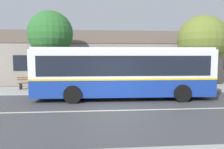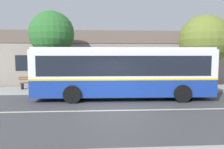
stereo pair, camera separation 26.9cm
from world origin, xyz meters
TOP-DOWN VIEW (x-y plane):
  - ground_plane at (0.00, 0.00)m, footprint 300.00×300.00m
  - sidewalk_far at (0.00, 6.00)m, footprint 60.00×3.00m
  - lane_divider_stripe at (0.00, 0.00)m, footprint 60.00×0.16m
  - community_building at (2.14, 13.52)m, footprint 27.35×9.52m
  - transit_bus at (0.79, 2.90)m, footprint 10.73×2.96m
  - bench_by_building at (-5.72, 6.03)m, footprint 1.54×0.51m
  - bench_down_street at (-1.57, 5.34)m, footprint 1.76×0.51m
  - street_tree_primary at (7.97, 7.20)m, footprint 4.06×4.06m
  - street_tree_secondary at (-4.27, 6.89)m, footprint 3.42×3.42m

SIDE VIEW (x-z plane):
  - ground_plane at x=0.00m, z-range 0.00..0.00m
  - lane_divider_stripe at x=0.00m, z-range 0.00..0.01m
  - sidewalk_far at x=0.00m, z-range 0.00..0.15m
  - bench_by_building at x=-5.72m, z-range 0.09..1.03m
  - bench_down_street at x=-1.57m, z-range 0.10..1.04m
  - transit_bus at x=0.79m, z-range 0.12..3.22m
  - community_building at x=2.14m, z-range -1.23..5.10m
  - street_tree_primary at x=7.97m, z-range 0.92..6.83m
  - street_tree_secondary at x=-4.27m, z-range 1.18..7.18m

